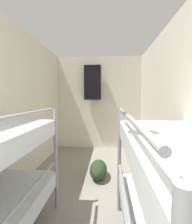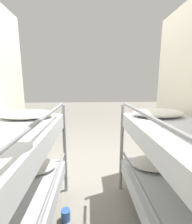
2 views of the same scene
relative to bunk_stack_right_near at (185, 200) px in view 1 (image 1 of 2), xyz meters
The scene contains 6 objects.
wall_left 2.28m from the bunk_stack_right_near, 149.70° to the left, with size 0.06×5.14×2.47m.
wall_right 1.30m from the bunk_stack_right_near, 69.99° to the left, with size 0.06×5.14×2.47m.
wall_back 3.77m from the bunk_stack_right_near, 101.63° to the left, with size 2.38×0.06×2.47m.
bunk_stack_right_near is the anchor object (origin of this frame).
duffel_bag 1.98m from the bunk_stack_right_near, 110.53° to the left, with size 0.30×0.55×0.30m.
hanging_coat 3.78m from the bunk_stack_right_near, 104.70° to the left, with size 0.44×0.12×0.90m.
Camera 1 is at (0.25, 0.27, 1.38)m, focal length 28.00 mm.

